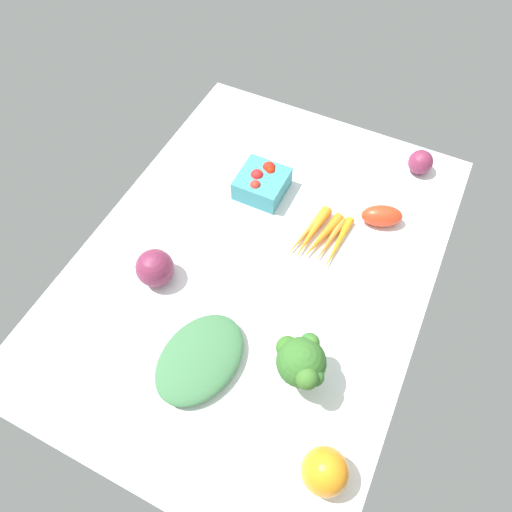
# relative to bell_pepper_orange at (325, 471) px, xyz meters

# --- Properties ---
(tablecloth) EXTENTS (1.04, 0.76, 0.02)m
(tablecloth) POSITION_rel_bell_pepper_orange_xyz_m (-0.35, -0.30, -0.06)
(tablecloth) COLOR white
(tablecloth) RESTS_ON ground
(bell_pepper_orange) EXTENTS (0.11, 0.11, 0.09)m
(bell_pepper_orange) POSITION_rel_bell_pepper_orange_xyz_m (0.00, 0.00, 0.00)
(bell_pepper_orange) COLOR orange
(bell_pepper_orange) RESTS_ON tablecloth
(carrot_bunch) EXTENTS (0.18, 0.12, 0.03)m
(carrot_bunch) POSITION_rel_bell_pepper_orange_xyz_m (-0.47, -0.19, -0.03)
(carrot_bunch) COLOR orange
(carrot_bunch) RESTS_ON tablecloth
(leafy_greens_clump) EXTENTS (0.23, 0.18, 0.04)m
(leafy_greens_clump) POSITION_rel_bell_pepper_orange_xyz_m (-0.09, -0.29, -0.03)
(leafy_greens_clump) COLOR #3D7246
(leafy_greens_clump) RESTS_ON tablecloth
(roma_tomato) EXTENTS (0.08, 0.11, 0.05)m
(roma_tomato) POSITION_rel_bell_pepper_orange_xyz_m (-0.58, -0.08, -0.02)
(roma_tomato) COLOR red
(roma_tomato) RESTS_ON tablecloth
(berry_basket) EXTENTS (0.11, 0.11, 0.07)m
(berry_basket) POSITION_rel_bell_pepper_orange_xyz_m (-0.55, -0.38, -0.02)
(berry_basket) COLOR teal
(berry_basket) RESTS_ON tablecloth
(red_onion_near_basket) EXTENTS (0.06, 0.06, 0.06)m
(red_onion_near_basket) POSITION_rel_bell_pepper_orange_xyz_m (-0.78, -0.04, -0.02)
(red_onion_near_basket) COLOR #7B2848
(red_onion_near_basket) RESTS_ON tablecloth
(red_onion_center) EXTENTS (0.08, 0.08, 0.08)m
(red_onion_center) POSITION_rel_bell_pepper_orange_xyz_m (-0.22, -0.47, -0.00)
(red_onion_center) COLOR maroon
(red_onion_center) RESTS_ON tablecloth
(broccoli_head) EXTENTS (0.11, 0.10, 0.13)m
(broccoli_head) POSITION_rel_bell_pepper_orange_xyz_m (-0.14, -0.11, 0.04)
(broccoli_head) COLOR #98BE83
(broccoli_head) RESTS_ON tablecloth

